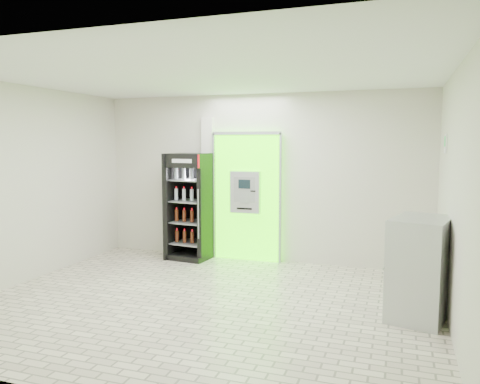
% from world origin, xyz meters
% --- Properties ---
extents(ground, '(6.00, 6.00, 0.00)m').
position_xyz_m(ground, '(0.00, 0.00, 0.00)').
color(ground, beige).
rests_on(ground, ground).
extents(room_shell, '(6.00, 6.00, 6.00)m').
position_xyz_m(room_shell, '(0.00, 0.00, 1.84)').
color(room_shell, beige).
rests_on(room_shell, ground).
extents(atm_assembly, '(1.30, 0.24, 2.33)m').
position_xyz_m(atm_assembly, '(-0.20, 2.41, 1.17)').
color(atm_assembly, '#3AFF00').
rests_on(atm_assembly, ground).
extents(pillar, '(0.22, 0.11, 2.60)m').
position_xyz_m(pillar, '(-0.98, 2.45, 1.30)').
color(pillar, silver).
rests_on(pillar, ground).
extents(beverage_cooler, '(0.80, 0.74, 1.94)m').
position_xyz_m(beverage_cooler, '(-1.21, 2.17, 0.93)').
color(beverage_cooler, black).
rests_on(beverage_cooler, ground).
extents(steel_cabinet, '(0.84, 1.05, 1.23)m').
position_xyz_m(steel_cabinet, '(2.68, 0.38, 0.62)').
color(steel_cabinet, '#AEB0B6').
rests_on(steel_cabinet, ground).
extents(exit_sign, '(0.02, 0.22, 0.26)m').
position_xyz_m(exit_sign, '(2.99, 1.40, 2.12)').
color(exit_sign, white).
rests_on(exit_sign, room_shell).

